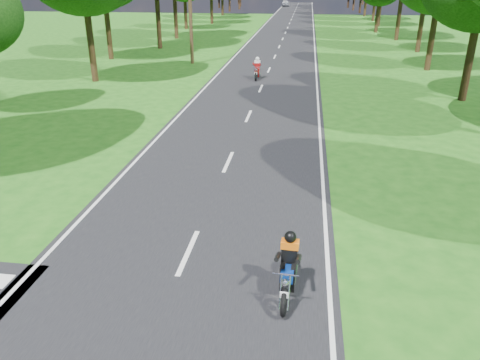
# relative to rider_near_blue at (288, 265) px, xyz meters

# --- Properties ---
(ground) EXTENTS (160.00, 160.00, 0.00)m
(ground) POSITION_rel_rider_near_blue_xyz_m (-2.42, -0.75, -0.70)
(ground) COLOR #195112
(ground) RESTS_ON ground
(main_road) EXTENTS (7.00, 140.00, 0.02)m
(main_road) POSITION_rel_rider_near_blue_xyz_m (-2.42, 49.25, -0.69)
(main_road) COLOR black
(main_road) RESTS_ON ground
(road_markings) EXTENTS (7.40, 140.00, 0.01)m
(road_markings) POSITION_rel_rider_near_blue_xyz_m (-2.56, 47.38, -0.68)
(road_markings) COLOR silver
(road_markings) RESTS_ON main_road
(telegraph_pole) EXTENTS (1.20, 0.26, 8.00)m
(telegraph_pole) POSITION_rel_rider_near_blue_xyz_m (-8.42, 27.25, 3.37)
(telegraph_pole) COLOR #382616
(telegraph_pole) RESTS_ON ground
(rider_near_blue) EXTENTS (0.64, 1.67, 1.37)m
(rider_near_blue) POSITION_rel_rider_near_blue_xyz_m (0.00, 0.00, 0.00)
(rider_near_blue) COLOR navy
(rider_near_blue) RESTS_ON main_road
(rider_far_red) EXTENTS (0.55, 1.65, 1.37)m
(rider_far_red) POSITION_rel_rider_near_blue_xyz_m (-2.94, 22.00, 0.00)
(rider_far_red) COLOR #A51C0C
(rider_far_red) RESTS_ON main_road
(distant_car) EXTENTS (2.05, 4.07, 1.33)m
(distant_car) POSITION_rel_rider_near_blue_xyz_m (-5.02, 101.50, -0.02)
(distant_car) COLOR silver
(distant_car) RESTS_ON main_road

